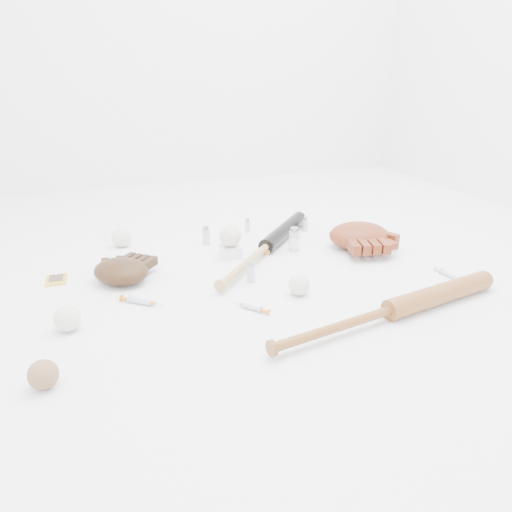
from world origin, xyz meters
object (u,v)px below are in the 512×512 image
object	(u,v)px
pedestal	(230,251)
glove_dark	(121,271)
bat_dark	(266,246)
bat_wood	(391,310)

from	to	relation	value
pedestal	glove_dark	bearing A→B (deg)	-167.02
pedestal	bat_dark	bearing A→B (deg)	-7.18
bat_dark	pedestal	distance (m)	0.14
bat_dark	glove_dark	bearing A→B (deg)	141.17
bat_dark	glove_dark	distance (m)	0.57
bat_dark	pedestal	world-z (taller)	bat_dark
bat_dark	bat_wood	bearing A→B (deg)	-123.59
bat_dark	pedestal	size ratio (longest dim) A/B	10.83
bat_wood	glove_dark	xyz separation A→B (m)	(-0.71, 0.54, 0.01)
glove_dark	pedestal	size ratio (longest dim) A/B	2.92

